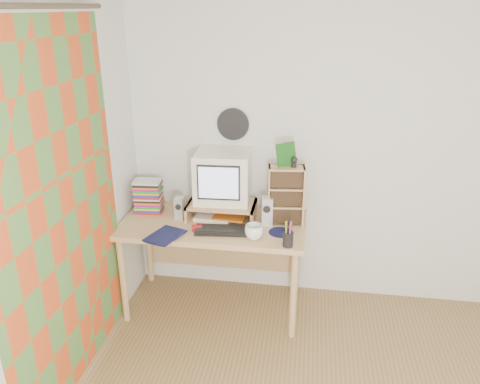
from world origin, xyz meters
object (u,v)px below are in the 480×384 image
(crt_monitor, at_px, (223,177))
(mug, at_px, (254,232))
(keyboard, at_px, (226,230))
(cd_rack, at_px, (286,195))
(dvd_stack, at_px, (148,194))
(diary, at_px, (154,231))
(desk, at_px, (215,234))

(crt_monitor, bearing_deg, mug, -54.28)
(keyboard, distance_m, cd_rack, 0.52)
(keyboard, bearing_deg, cd_rack, 23.89)
(crt_monitor, bearing_deg, cd_rack, -10.59)
(dvd_stack, bearing_deg, diary, -71.22)
(desk, xyz_separation_m, keyboard, (0.13, -0.22, 0.15))
(crt_monitor, distance_m, mug, 0.54)
(mug, bearing_deg, cd_rack, 56.59)
(desk, height_order, dvd_stack, dvd_stack)
(keyboard, bearing_deg, crt_monitor, 98.57)
(crt_monitor, height_order, keyboard, crt_monitor)
(keyboard, bearing_deg, diary, -173.25)
(diary, bearing_deg, mug, 23.18)
(desk, xyz_separation_m, crt_monitor, (0.05, 0.09, 0.45))
(diary, bearing_deg, desk, 60.38)
(cd_rack, bearing_deg, dvd_stack, 171.26)
(mug, height_order, diary, mug)
(cd_rack, bearing_deg, desk, 175.48)
(cd_rack, bearing_deg, keyboard, -156.91)
(dvd_stack, xyz_separation_m, diary, (0.17, -0.39, -0.12))
(desk, height_order, keyboard, keyboard)
(cd_rack, height_order, diary, cd_rack)
(keyboard, relative_size, diary, 1.83)
(crt_monitor, height_order, mug, crt_monitor)
(keyboard, distance_m, mug, 0.23)
(crt_monitor, bearing_deg, keyboard, -78.42)
(keyboard, height_order, cd_rack, cd_rack)
(dvd_stack, relative_size, diary, 1.22)
(desk, xyz_separation_m, mug, (0.34, -0.28, 0.19))
(desk, relative_size, dvd_stack, 4.73)
(mug, bearing_deg, keyboard, 163.28)
(crt_monitor, distance_m, diary, 0.66)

